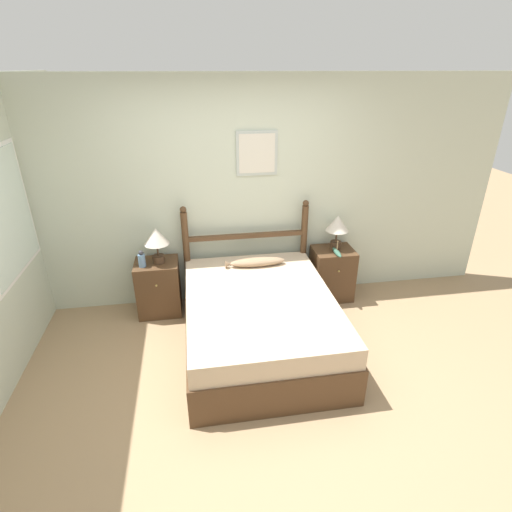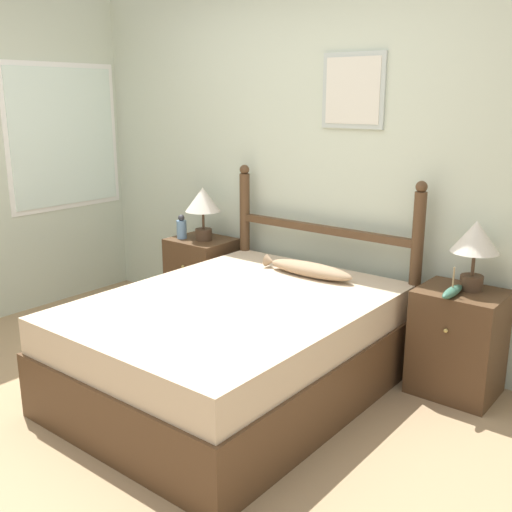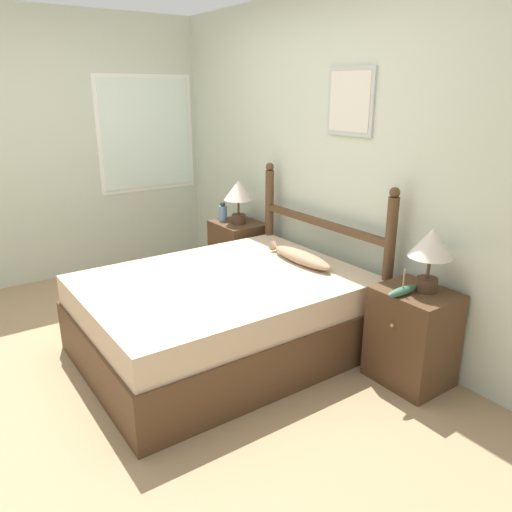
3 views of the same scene
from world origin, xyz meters
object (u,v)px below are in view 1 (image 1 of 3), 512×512
(bed, at_px, (260,321))
(model_boat, at_px, (337,252))
(nightstand_right, at_px, (332,273))
(fish_pillow, at_px, (256,262))
(nightstand_left, at_px, (159,287))
(bottle, at_px, (142,260))
(table_lamp_left, at_px, (156,238))
(table_lamp_right, at_px, (337,225))

(bed, height_order, model_boat, model_boat)
(nightstand_right, height_order, fish_pillow, fish_pillow)
(nightstand_left, xyz_separation_m, model_boat, (2.05, -0.13, 0.34))
(bottle, height_order, model_boat, bottle)
(model_boat, bearing_deg, nightstand_right, 84.36)
(nightstand_right, bearing_deg, table_lamp_left, -179.64)
(bed, bearing_deg, bottle, 148.13)
(nightstand_right, height_order, table_lamp_left, table_lamp_left)
(nightstand_left, height_order, table_lamp_right, table_lamp_right)
(table_lamp_left, relative_size, model_boat, 1.58)
(bed, distance_m, nightstand_left, 1.31)
(bed, bearing_deg, table_lamp_left, 141.45)
(table_lamp_right, distance_m, bottle, 2.24)
(bottle, distance_m, fish_pillow, 1.24)
(bottle, relative_size, fish_pillow, 0.28)
(nightstand_right, height_order, table_lamp_right, table_lamp_right)
(model_boat, relative_size, fish_pillow, 0.38)
(table_lamp_right, bearing_deg, nightstand_right, -125.15)
(nightstand_right, distance_m, fish_pillow, 1.01)
(table_lamp_left, relative_size, bottle, 2.16)
(table_lamp_right, height_order, fish_pillow, table_lamp_right)
(nightstand_right, xyz_separation_m, table_lamp_left, (-2.02, -0.01, 0.61))
(table_lamp_right, height_order, bottle, table_lamp_right)
(nightstand_right, relative_size, model_boat, 2.47)
(table_lamp_left, bearing_deg, fish_pillow, -7.29)
(table_lamp_left, bearing_deg, table_lamp_right, 1.61)
(nightstand_right, xyz_separation_m, bottle, (-2.19, -0.08, 0.40))
(nightstand_right, bearing_deg, bottle, -177.89)
(nightstand_left, bearing_deg, model_boat, -3.56)
(nightstand_left, bearing_deg, bottle, -148.75)
(bottle, bearing_deg, nightstand_left, 31.25)
(bed, height_order, nightstand_left, nightstand_left)
(table_lamp_right, relative_size, model_boat, 1.58)
(model_boat, bearing_deg, table_lamp_left, 176.74)
(table_lamp_left, height_order, table_lamp_right, same)
(table_lamp_right, bearing_deg, model_boat, -104.36)
(nightstand_left, relative_size, fish_pillow, 0.95)
(bed, relative_size, table_lamp_right, 4.72)
(nightstand_left, bearing_deg, table_lamp_left, -19.17)
(bed, height_order, bottle, bottle)
(bed, bearing_deg, nightstand_left, 142.02)
(bed, xyz_separation_m, table_lamp_right, (1.06, 0.85, 0.64))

